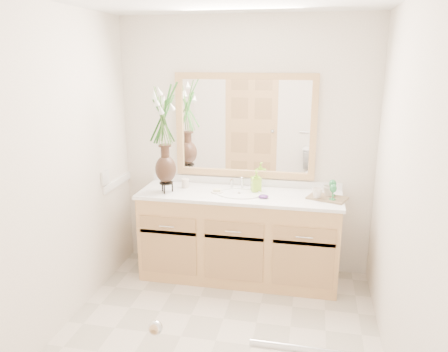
% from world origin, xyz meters
% --- Properties ---
extents(floor, '(2.60, 2.60, 0.00)m').
position_xyz_m(floor, '(0.00, 0.00, 0.00)').
color(floor, beige).
rests_on(floor, ground).
extents(wall_back, '(2.40, 0.02, 2.40)m').
position_xyz_m(wall_back, '(0.00, 1.30, 1.20)').
color(wall_back, white).
rests_on(wall_back, floor).
extents(wall_front, '(2.40, 0.02, 2.40)m').
position_xyz_m(wall_front, '(0.00, -1.30, 1.20)').
color(wall_front, white).
rests_on(wall_front, floor).
extents(wall_left, '(0.02, 2.60, 2.40)m').
position_xyz_m(wall_left, '(-1.20, 0.00, 1.20)').
color(wall_left, white).
rests_on(wall_left, floor).
extents(wall_right, '(0.02, 2.60, 2.40)m').
position_xyz_m(wall_right, '(1.20, 0.00, 1.20)').
color(wall_right, white).
rests_on(wall_right, floor).
extents(vanity, '(1.80, 0.55, 0.80)m').
position_xyz_m(vanity, '(0.00, 1.01, 0.40)').
color(vanity, '#DAB26A').
rests_on(vanity, floor).
extents(counter, '(1.84, 0.57, 0.03)m').
position_xyz_m(counter, '(0.00, 1.01, 0.82)').
color(counter, white).
rests_on(counter, vanity).
extents(sink, '(0.38, 0.34, 0.23)m').
position_xyz_m(sink, '(0.00, 1.00, 0.78)').
color(sink, white).
rests_on(sink, counter).
extents(mirror, '(1.32, 0.04, 0.97)m').
position_xyz_m(mirror, '(0.00, 1.28, 1.41)').
color(mirror, white).
rests_on(mirror, wall_back).
extents(switch_plate, '(0.02, 0.12, 0.12)m').
position_xyz_m(switch_plate, '(-1.19, 0.76, 0.98)').
color(switch_plate, white).
rests_on(switch_plate, wall_left).
extents(door, '(0.80, 0.03, 2.00)m').
position_xyz_m(door, '(-0.30, -1.29, 1.00)').
color(door, '#DAB26A').
rests_on(door, floor).
extents(grab_bar, '(0.55, 0.03, 0.03)m').
position_xyz_m(grab_bar, '(0.70, -1.27, 0.95)').
color(grab_bar, silver).
rests_on(grab_bar, wall_front).
extents(flower_vase, '(0.22, 0.22, 0.92)m').
position_xyz_m(flower_vase, '(-0.66, 0.91, 1.45)').
color(flower_vase, black).
rests_on(flower_vase, counter).
extents(tumbler, '(0.07, 0.07, 0.09)m').
position_xyz_m(tumbler, '(-0.54, 1.09, 0.87)').
color(tumbler, beige).
rests_on(tumbler, counter).
extents(soap_dish, '(0.11, 0.11, 0.03)m').
position_xyz_m(soap_dish, '(-0.21, 0.99, 0.84)').
color(soap_dish, beige).
rests_on(soap_dish, counter).
extents(soap_bottle, '(0.10, 0.10, 0.17)m').
position_xyz_m(soap_bottle, '(0.14, 1.11, 0.92)').
color(soap_bottle, '#93D031').
rests_on(soap_bottle, counter).
extents(purple_dish, '(0.10, 0.09, 0.03)m').
position_xyz_m(purple_dish, '(0.23, 0.92, 0.85)').
color(purple_dish, '#50256F').
rests_on(purple_dish, counter).
extents(tray, '(0.38, 0.31, 0.02)m').
position_xyz_m(tray, '(0.78, 1.01, 0.84)').
color(tray, brown).
rests_on(tray, counter).
extents(mug_left, '(0.09, 0.09, 0.09)m').
position_xyz_m(mug_left, '(0.69, 0.97, 0.89)').
color(mug_left, beige).
rests_on(mug_left, tray).
extents(mug_right, '(0.13, 0.13, 0.10)m').
position_xyz_m(mug_right, '(0.79, 1.05, 0.89)').
color(mug_right, beige).
rests_on(mug_right, tray).
extents(goblet_front, '(0.06, 0.06, 0.14)m').
position_xyz_m(goblet_front, '(0.82, 0.95, 0.94)').
color(goblet_front, '#297B41').
rests_on(goblet_front, tray).
extents(goblet_back, '(0.06, 0.06, 0.14)m').
position_xyz_m(goblet_back, '(0.82, 1.07, 0.94)').
color(goblet_back, '#297B41').
rests_on(goblet_back, tray).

